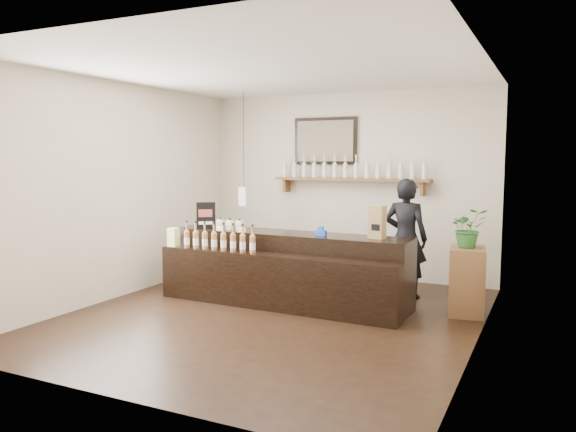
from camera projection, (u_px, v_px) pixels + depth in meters
The scene contains 10 objects.
ground at pixel (273, 316), 6.49m from camera, with size 5.00×5.00×0.00m, color black.
room_shell at pixel (272, 169), 6.31m from camera, with size 5.00×5.00×5.00m.
back_wall_decor at pixel (336, 163), 8.50m from camera, with size 2.66×0.96×1.69m.
counter at pixel (283, 271), 7.04m from camera, with size 3.17×0.92×1.03m.
promo_sign at pixel (206, 215), 7.49m from camera, with size 0.22×0.16×0.35m.
paper_bag at pixel (377, 222), 6.56m from camera, with size 0.20×0.16×0.39m.
tape_dispenser at pixel (321, 232), 6.81m from camera, with size 0.15×0.08×0.12m.
side_cabinet at pixel (467, 281), 6.55m from camera, with size 0.47×0.59×0.79m.
potted_plant at pixel (468, 228), 6.48m from camera, with size 0.41×0.36×0.46m, color #286127.
shopkeeper at pixel (406, 230), 7.29m from camera, with size 0.64×0.42×1.77m, color black.
Camera 1 is at (2.90, -5.64, 1.83)m, focal length 35.00 mm.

